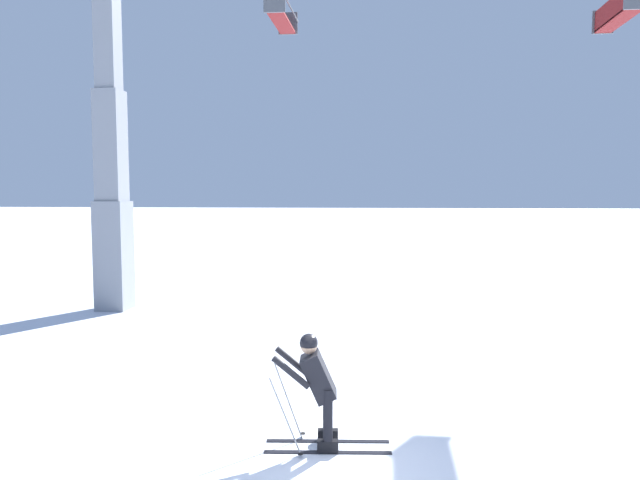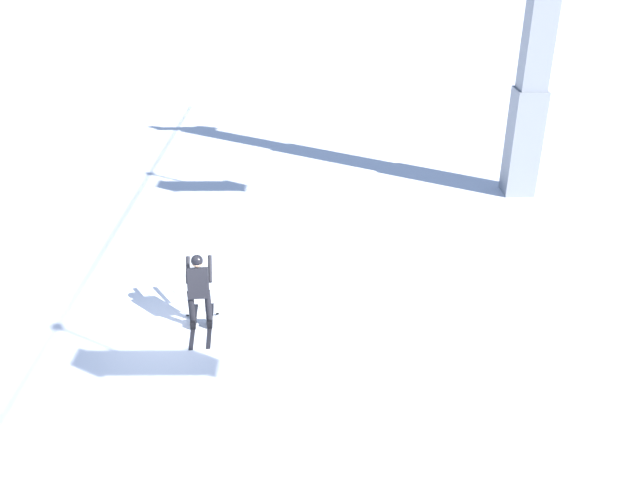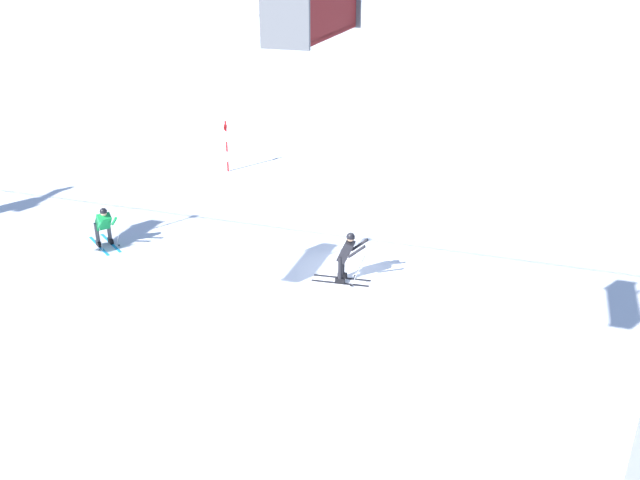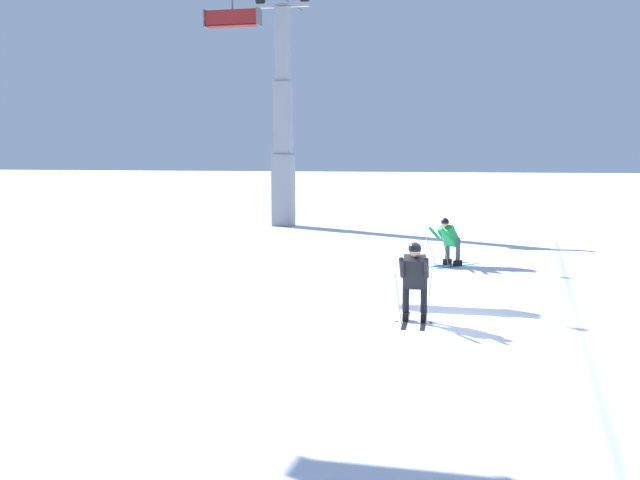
{
  "view_description": "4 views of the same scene",
  "coord_description": "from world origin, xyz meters",
  "px_view_note": "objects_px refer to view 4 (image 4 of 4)",
  "views": [
    {
      "loc": [
        0.45,
        -6.95,
        3.43
      ],
      "look_at": [
        -0.56,
        1.95,
        2.71
      ],
      "focal_mm": 32.43,
      "sensor_mm": 36.0,
      "label": 1
    },
    {
      "loc": [
        11.46,
        3.03,
        8.06
      ],
      "look_at": [
        -1.06,
        3.1,
        1.65
      ],
      "focal_mm": 37.42,
      "sensor_mm": 36.0,
      "label": 2
    },
    {
      "loc": [
        -5.2,
        17.34,
        9.25
      ],
      "look_at": [
        -0.44,
        2.99,
        2.37
      ],
      "focal_mm": 37.77,
      "sensor_mm": 36.0,
      "label": 3
    },
    {
      "loc": [
        -15.59,
        -1.51,
        3.21
      ],
      "look_at": [
        0.67,
        2.73,
        1.42
      ],
      "focal_mm": 45.31,
      "sensor_mm": 36.0,
      "label": 4
    }
  ],
  "objects_px": {
    "chairlift_seat_middle": "(232,18)",
    "skier_distant_uphill": "(449,239)",
    "skier_carving_main": "(415,276)",
    "lift_tower_far": "(283,133)"
  },
  "relations": [
    {
      "from": "chairlift_seat_middle",
      "to": "lift_tower_far",
      "type": "bearing_deg",
      "value": 0.0
    },
    {
      "from": "skier_carving_main",
      "to": "chairlift_seat_middle",
      "type": "relative_size",
      "value": 0.78
    },
    {
      "from": "skier_carving_main",
      "to": "lift_tower_far",
      "type": "xyz_separation_m",
      "value": [
        19.47,
        8.63,
        3.27
      ]
    },
    {
      "from": "chairlift_seat_middle",
      "to": "skier_carving_main",
      "type": "bearing_deg",
      "value": -146.82
    },
    {
      "from": "lift_tower_far",
      "to": "skier_carving_main",
      "type": "bearing_deg",
      "value": -156.08
    },
    {
      "from": "chairlift_seat_middle",
      "to": "skier_distant_uphill",
      "type": "distance_m",
      "value": 12.37
    },
    {
      "from": "skier_carving_main",
      "to": "chairlift_seat_middle",
      "type": "bearing_deg",
      "value": 33.18
    },
    {
      "from": "skier_carving_main",
      "to": "lift_tower_far",
      "type": "height_order",
      "value": "lift_tower_far"
    },
    {
      "from": "chairlift_seat_middle",
      "to": "skier_distant_uphill",
      "type": "bearing_deg",
      "value": -121.22
    },
    {
      "from": "skier_carving_main",
      "to": "skier_distant_uphill",
      "type": "distance_m",
      "value": 8.06
    }
  ]
}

